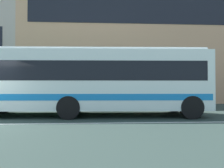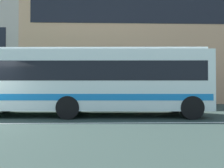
% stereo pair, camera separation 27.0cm
% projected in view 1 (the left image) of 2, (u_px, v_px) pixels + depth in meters
% --- Properties ---
extents(hedge_row_far, '(12.20, 1.10, 1.05)m').
position_uv_depth(hedge_row_far, '(37.00, 100.00, 12.93)').
color(hedge_row_far, '#307035').
rests_on(hedge_row_far, ground_plane).
extents(apartment_block_right, '(23.69, 10.93, 13.66)m').
position_uv_depth(apartment_block_right, '(148.00, 37.00, 21.76)').
color(apartment_block_right, tan).
rests_on(apartment_block_right, ground_plane).
extents(transit_bus, '(11.33, 2.98, 3.14)m').
position_uv_depth(transit_bus, '(88.00, 80.00, 9.72)').
color(transit_bus, silver).
rests_on(transit_bus, ground_plane).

